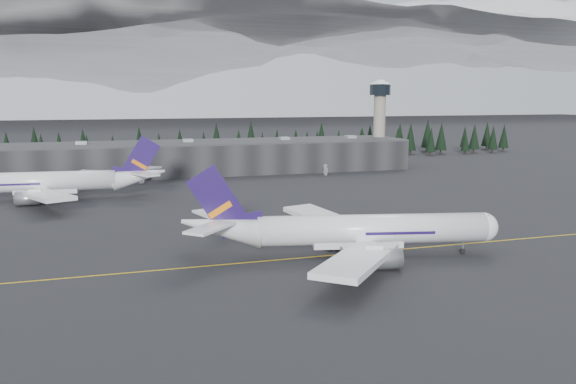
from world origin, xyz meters
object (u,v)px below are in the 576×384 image
object	(u,v)px
gse_vehicle_b	(326,173)
gse_vehicle_a	(140,182)
jet_main	(344,230)
terminal	(213,157)
jet_parked	(56,182)
control_tower	(380,112)

from	to	relation	value
gse_vehicle_b	gse_vehicle_a	bearing A→B (deg)	-107.07
jet_main	gse_vehicle_a	xyz separation A→B (m)	(-33.99, 104.95, -4.36)
terminal	gse_vehicle_a	world-z (taller)	terminal
terminal	jet_main	xyz separation A→B (m)	(4.26, -128.27, -1.19)
jet_main	jet_parked	xyz separation A→B (m)	(-59.28, 81.23, 0.20)
control_tower	jet_main	size ratio (longest dim) A/B	0.62
control_tower	jet_main	xyz separation A→B (m)	(-70.74, -131.27, -18.30)
jet_main	gse_vehicle_b	xyz separation A→B (m)	(36.18, 106.30, -4.34)
control_tower	jet_main	distance (m)	150.23
gse_vehicle_b	terminal	bearing A→B (deg)	-136.68
jet_main	gse_vehicle_a	size ratio (longest dim) A/B	11.22
terminal	gse_vehicle_b	bearing A→B (deg)	-28.51
jet_main	gse_vehicle_b	distance (m)	112.37
control_tower	jet_parked	bearing A→B (deg)	-158.95
jet_main	terminal	bearing A→B (deg)	104.06
control_tower	gse_vehicle_b	xyz separation A→B (m)	(-34.55, -24.97, -22.64)
control_tower	terminal	bearing A→B (deg)	-177.71
jet_parked	jet_main	bearing A→B (deg)	131.57
jet_parked	gse_vehicle_b	world-z (taller)	jet_parked
gse_vehicle_a	gse_vehicle_b	world-z (taller)	gse_vehicle_b
control_tower	gse_vehicle_a	bearing A→B (deg)	-165.89
control_tower	jet_main	bearing A→B (deg)	-118.32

